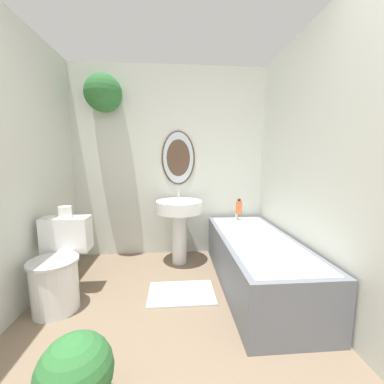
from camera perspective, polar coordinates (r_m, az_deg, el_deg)
The scene contains 9 objects.
wall_back at distance 3.06m, azimuth -7.85°, elevation 9.72°, with size 2.54×0.43×2.40m.
wall_right at distance 2.10m, azimuth 30.54°, elevation 5.56°, with size 0.06×2.78×2.40m.
toilet at distance 2.39m, azimuth -29.58°, elevation -15.81°, with size 0.41×0.56×0.73m.
pedestal_sink at distance 2.82m, azimuth -3.11°, elevation -5.99°, with size 0.55×0.55×0.86m.
bathtub at distance 2.50m, azimuth 15.27°, elevation -15.67°, with size 0.69×1.70×0.57m.
shampoo_bottle at distance 3.01m, azimuth 11.32°, elevation -3.62°, with size 0.07×0.07×0.19m.
potted_plant at distance 1.48m, azimuth -26.39°, elevation -35.07°, with size 0.35×0.35×0.44m.
bath_mat at distance 2.38m, azimuth -2.58°, elevation -23.33°, with size 0.61×0.41×0.02m.
toilet_paper_roll at distance 2.43m, azimuth -28.40°, elevation -4.26°, with size 0.11×0.11×0.10m.
Camera 1 is at (0.04, -0.40, 1.24)m, focal length 22.00 mm.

